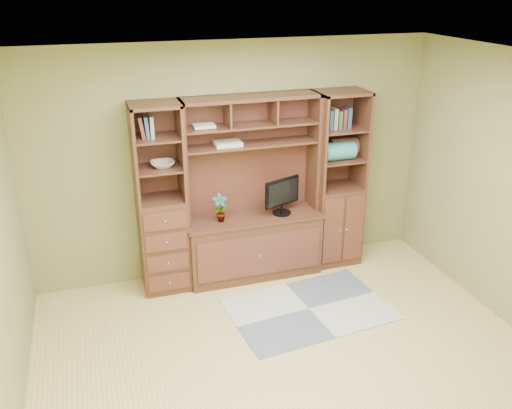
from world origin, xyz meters
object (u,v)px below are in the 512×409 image
object	(u,v)px
left_tower	(161,200)
right_tower	(337,180)
center_hutch	(253,191)
monitor	(282,190)

from	to	relation	value
left_tower	right_tower	xyz separation A→B (m)	(2.02, 0.00, 0.00)
center_hutch	left_tower	size ratio (longest dim) A/B	1.00
center_hutch	monitor	xyz separation A→B (m)	(0.32, -0.03, -0.01)
center_hutch	right_tower	distance (m)	1.03
right_tower	monitor	distance (m)	0.71
center_hutch	monitor	distance (m)	0.33
center_hutch	right_tower	xyz separation A→B (m)	(1.02, 0.04, 0.00)
monitor	right_tower	bearing A→B (deg)	-15.23
center_hutch	monitor	size ratio (longest dim) A/B	3.60
left_tower	right_tower	distance (m)	2.02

